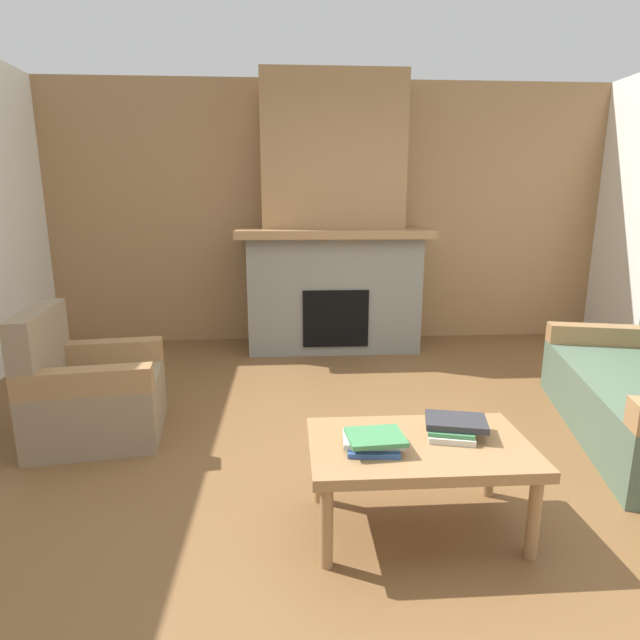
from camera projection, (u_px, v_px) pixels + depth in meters
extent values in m
plane|color=brown|center=(372.00, 473.00, 2.88)|extent=(9.00, 9.00, 0.00)
cube|color=#997047|center=(330.00, 215.00, 5.49)|extent=(6.00, 0.12, 2.70)
cube|color=gray|center=(333.00, 293.00, 5.27)|extent=(1.70, 0.70, 1.15)
cube|color=black|center=(335.00, 318.00, 4.99)|extent=(0.64, 0.08, 0.56)
cube|color=#997047|center=(333.00, 233.00, 5.08)|extent=(1.90, 0.82, 0.08)
cube|color=#997047|center=(333.00, 153.00, 5.05)|extent=(1.40, 0.50, 1.47)
cube|color=#997047|center=(605.00, 335.00, 3.99)|extent=(0.85, 0.36, 0.15)
cube|color=#847056|center=(100.00, 405.00, 3.32)|extent=(0.86, 0.86, 0.40)
cube|color=#847056|center=(40.00, 345.00, 3.16)|extent=(0.25, 0.77, 0.45)
cube|color=#997047|center=(84.00, 381.00, 2.96)|extent=(0.77, 0.25, 0.15)
cube|color=#997047|center=(105.00, 351.00, 3.55)|extent=(0.77, 0.25, 0.15)
cube|color=#997047|center=(419.00, 447.00, 2.32)|extent=(1.00, 0.60, 0.05)
cylinder|color=#997047|center=(327.00, 526.00, 2.10)|extent=(0.06, 0.06, 0.38)
cylinder|color=#997047|center=(534.00, 518.00, 2.16)|extent=(0.06, 0.06, 0.38)
cylinder|color=#997047|center=(319.00, 467.00, 2.57)|extent=(0.06, 0.06, 0.38)
cylinder|color=#997047|center=(490.00, 461.00, 2.63)|extent=(0.06, 0.06, 0.38)
cube|color=#335699|center=(373.00, 447.00, 2.25)|extent=(0.24, 0.21, 0.02)
cube|color=beige|center=(373.00, 440.00, 2.26)|extent=(0.28, 0.18, 0.03)
cube|color=#3D7F4C|center=(376.00, 437.00, 2.23)|extent=(0.26, 0.22, 0.02)
cube|color=beige|center=(451.00, 433.00, 2.37)|extent=(0.25, 0.25, 0.03)
cube|color=#3D7F4C|center=(450.00, 427.00, 2.38)|extent=(0.25, 0.26, 0.02)
cube|color=#2D2D33|center=(456.00, 422.00, 2.38)|extent=(0.31, 0.25, 0.03)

